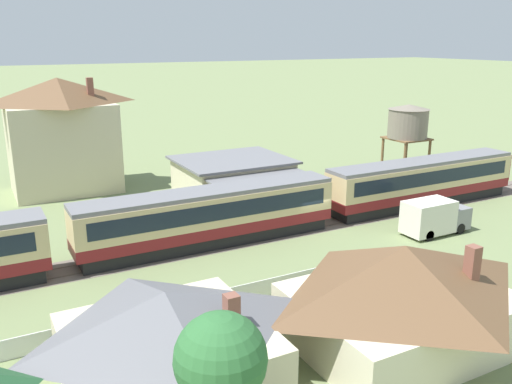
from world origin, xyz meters
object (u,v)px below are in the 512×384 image
station_building (233,178)px  passenger_train (213,214)px  water_tower (408,122)px  delivery_truck_grey (434,217)px  cottage_brown_roof (402,293)px  yard_tree_0 (221,360)px  yard_tree_2 (64,147)px  station_house_brown_roof (62,134)px  cottage_grey_roof (167,339)px

station_building → passenger_train: bearing=-122.8°
water_tower → delivery_truck_grey: 18.39m
passenger_train → cottage_brown_roof: size_ratio=5.63×
yard_tree_0 → yard_tree_2: yard_tree_2 is taller
passenger_train → water_tower: (26.04, 8.50, 3.56)m
water_tower → yard_tree_0: bearing=-140.1°
yard_tree_0 → water_tower: bearing=39.9°
station_building → water_tower: 20.11m
station_building → delivery_truck_grey: size_ratio=1.85×
station_building → yard_tree_0: 34.11m
delivery_truck_grey → yard_tree_0: yard_tree_0 is taller
passenger_train → station_house_brown_roof: bearing=108.8°
cottage_brown_roof → delivery_truck_grey: 16.58m
delivery_truck_grey → cottage_brown_roof: bearing=-141.2°
passenger_train → cottage_grey_roof: size_ratio=6.89×
yard_tree_2 → water_tower: bearing=-16.8°
passenger_train → cottage_brown_roof: (2.64, -16.25, 0.33)m
cottage_grey_roof → yard_tree_0: (-0.34, -6.17, 2.64)m
passenger_train → cottage_grey_roof: (-8.39, -14.36, 0.02)m
passenger_train → yard_tree_0: 22.47m
water_tower → delivery_truck_grey: bearing=-126.1°
water_tower → cottage_brown_roof: water_tower is taller
cottage_grey_roof → delivery_truck_grey: bearing=19.5°
station_house_brown_roof → yard_tree_0: bearing=-92.8°
station_house_brown_roof → water_tower: bearing=-19.1°
station_house_brown_roof → water_tower: station_house_brown_roof is taller
cottage_brown_roof → yard_tree_0: yard_tree_0 is taller
passenger_train → yard_tree_2: (-6.92, 18.47, 2.24)m
station_house_brown_roof → delivery_truck_grey: bearing=-49.1°
passenger_train → station_house_brown_roof: 21.20m
station_house_brown_roof → cottage_grey_roof: bearing=-92.8°
yard_tree_0 → delivery_truck_grey: bearing=31.1°
delivery_truck_grey → yard_tree_2: yard_tree_2 is taller
station_building → yard_tree_0: bearing=-116.4°
station_building → cottage_brown_roof: 26.43m
station_house_brown_roof → yard_tree_2: station_house_brown_roof is taller
yard_tree_2 → cottage_grey_roof: bearing=-92.6°
water_tower → yard_tree_2: 34.46m
station_building → yard_tree_2: 16.03m
cottage_grey_roof → delivery_truck_grey: (23.91, 8.46, -0.96)m
water_tower → delivery_truck_grey: (-10.51, -14.40, -4.50)m
passenger_train → station_building: bearing=57.2°
station_house_brown_roof → yard_tree_0: (-1.99, -40.37, -0.62)m
station_house_brown_roof → delivery_truck_grey: (22.27, -25.74, -4.22)m
station_building → water_tower: size_ratio=1.29×
passenger_train → cottage_grey_roof: cottage_grey_roof is taller
passenger_train → yard_tree_2: size_ratio=9.13×
station_building → delivery_truck_grey: station_building is taller
station_house_brown_roof → cottage_grey_roof: 34.39m
station_house_brown_roof → yard_tree_2: bearing=-97.5°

